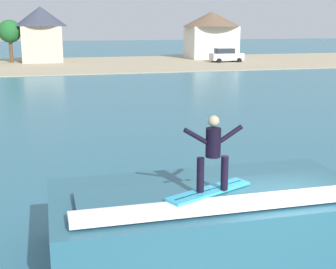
# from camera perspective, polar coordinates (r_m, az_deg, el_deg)

# --- Properties ---
(wave_crest) EXTENTS (7.24, 3.57, 1.62)m
(wave_crest) POSITION_cam_1_polar(r_m,az_deg,el_deg) (11.20, 5.09, -10.08)
(wave_crest) COLOR #2B5F71
(wave_crest) RESTS_ON ground_plane
(surfboard) EXTENTS (2.13, 1.29, 0.06)m
(surfboard) POSITION_cam_1_polar(r_m,az_deg,el_deg) (10.35, 4.98, -6.79)
(surfboard) COLOR #33A5CC
(surfboard) RESTS_ON wave_crest
(surfer) EXTENTS (1.31, 0.32, 1.65)m
(surfer) POSITION_cam_1_polar(r_m,az_deg,el_deg) (10.01, 5.45, -1.78)
(surfer) COLOR black
(surfer) RESTS_ON surfboard
(shoreline_bank) EXTENTS (120.00, 23.28, 0.09)m
(shoreline_bank) POSITION_cam_1_polar(r_m,az_deg,el_deg) (60.43, -10.11, 8.29)
(shoreline_bank) COLOR tan
(shoreline_bank) RESTS_ON ground_plane
(car_far_shore) EXTENTS (4.27, 2.06, 1.86)m
(car_far_shore) POSITION_cam_1_polar(r_m,az_deg,el_deg) (63.17, 7.01, 9.43)
(car_far_shore) COLOR silver
(car_far_shore) RESTS_ON ground_plane
(house_gabled_white) EXTENTS (8.27, 8.27, 6.63)m
(house_gabled_white) POSITION_cam_1_polar(r_m,az_deg,el_deg) (69.62, 5.23, 12.20)
(house_gabled_white) COLOR silver
(house_gabled_white) RESTS_ON ground_plane
(house_small_cottage) EXTENTS (6.82, 6.82, 7.16)m
(house_small_cottage) POSITION_cam_1_polar(r_m,az_deg,el_deg) (65.31, -15.00, 11.92)
(house_small_cottage) COLOR beige
(house_small_cottage) RESTS_ON ground_plane
(tree_tall_bare) EXTENTS (2.90, 2.90, 5.50)m
(tree_tall_bare) POSITION_cam_1_polar(r_m,az_deg,el_deg) (64.87, -18.51, 11.65)
(tree_tall_bare) COLOR brown
(tree_tall_bare) RESTS_ON ground_plane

